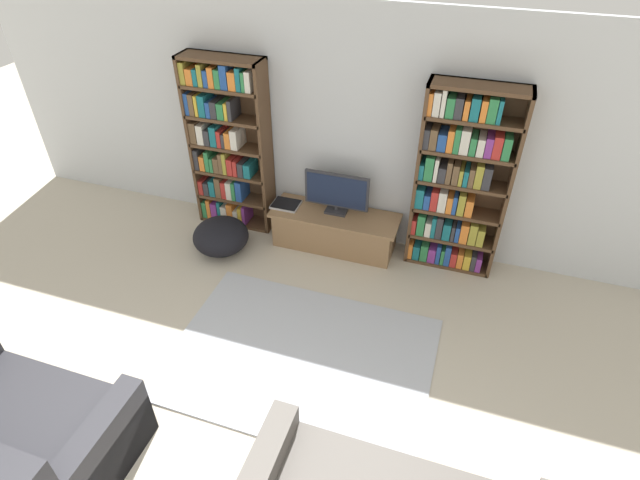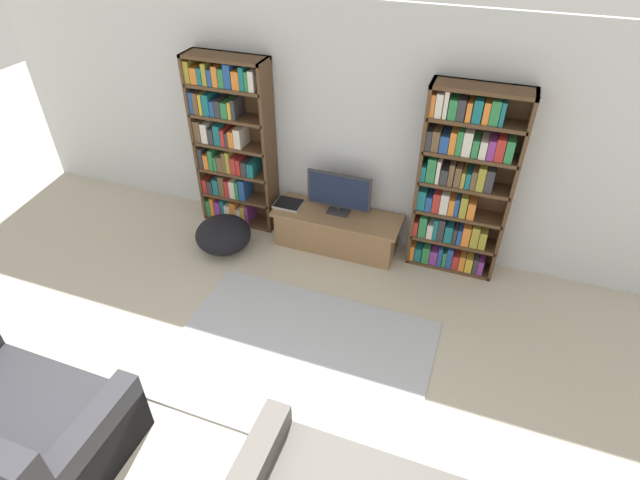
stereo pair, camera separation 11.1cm
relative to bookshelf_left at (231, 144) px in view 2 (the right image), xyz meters
The scene contains 9 objects.
wall_back 1.52m from the bookshelf_left, ahead, with size 8.80×0.06×2.60m.
bookshelf_left is the anchor object (origin of this frame).
bookshelf_right 2.58m from the bookshelf_left, ahead, with size 0.92×0.30×2.01m.
tv_stand 1.56m from the bookshelf_left, ahead, with size 1.44×0.50×0.43m.
television 1.38m from the bookshelf_left, ahead, with size 0.72×0.16×0.49m.
laptop 0.95m from the bookshelf_left, 10.01° to the right, with size 0.31×0.26×0.03m.
area_rug 2.58m from the bookshelf_left, 49.72° to the right, with size 2.32×1.69×0.02m.
couch_left_sectional 3.45m from the bookshelf_left, 90.88° to the right, with size 1.53×0.99×0.88m.
beanbag_ottoman 1.04m from the bookshelf_left, 77.52° to the right, with size 0.63×0.63×0.38m, color black.
Camera 2 is at (1.26, -0.48, 3.55)m, focal length 28.00 mm.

